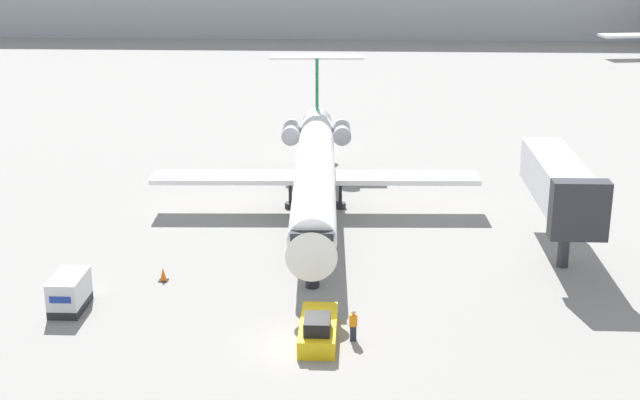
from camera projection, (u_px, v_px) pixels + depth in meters
name	position (u px, v px, depth m)	size (l,w,h in m)	color
ground_plane	(307.00, 345.00, 43.74)	(600.00, 600.00, 0.00)	gray
airplane_main	(315.00, 170.00, 62.40)	(23.18, 32.21, 8.93)	white
pushback_tug	(318.00, 329.00, 44.21)	(1.81, 4.82, 1.62)	yellow
luggage_cart	(69.00, 292.00, 47.51)	(1.61, 2.98, 1.92)	#232326
worker_near_tug	(353.00, 325.00, 44.00)	(0.40, 0.24, 1.64)	#232838
traffic_cone_left	(163.00, 275.00, 51.36)	(0.54, 0.54, 0.80)	black
jet_bridge	(560.00, 184.00, 54.44)	(3.20, 12.13, 6.19)	#2D2D33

